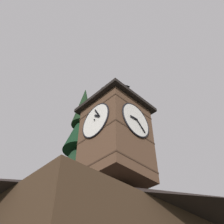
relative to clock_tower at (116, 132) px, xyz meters
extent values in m
pyramid|color=black|center=(-0.23, -0.08, -5.15)|extent=(14.08, 9.55, 2.81)
cube|color=brown|center=(-0.02, -0.02, -0.96)|extent=(3.52, 3.52, 5.55)
cube|color=#3C291C|center=(-0.02, -0.02, -3.07)|extent=(3.56, 3.56, 0.10)
cube|color=#3C291C|center=(-0.02, -0.02, -0.99)|extent=(3.56, 3.56, 0.10)
cube|color=#3C291C|center=(-0.02, -0.02, 1.09)|extent=(3.56, 3.56, 0.10)
cylinder|color=white|center=(-0.02, 1.77, -0.05)|extent=(2.39, 0.10, 2.39)
torus|color=black|center=(-0.02, 1.79, -0.05)|extent=(2.49, 0.10, 2.49)
cube|color=black|center=(0.28, 1.87, -0.08)|extent=(0.61, 0.04, 0.18)
cube|color=black|center=(-0.38, 1.87, -0.38)|extent=(0.78, 0.04, 0.72)
sphere|color=black|center=(-0.02, 1.88, -0.05)|extent=(0.10, 0.10, 0.10)
cylinder|color=white|center=(1.77, -0.02, -0.05)|extent=(0.10, 2.39, 2.39)
torus|color=black|center=(1.79, -0.02, -0.05)|extent=(0.10, 2.49, 2.49)
cube|color=black|center=(1.87, 0.21, 0.14)|extent=(0.04, 0.54, 0.47)
cube|color=black|center=(1.87, 0.22, 0.38)|extent=(0.04, 0.55, 0.89)
sphere|color=black|center=(1.88, -0.02, -0.05)|extent=(0.10, 0.10, 0.10)
cube|color=black|center=(-0.02, -0.02, 1.94)|extent=(4.22, 4.22, 0.25)
cylinder|color=beige|center=(-0.02, -0.02, 2.69)|extent=(2.41, 2.41, 1.26)
cylinder|color=#2D2319|center=(-0.02, -0.02, 2.22)|extent=(2.47, 2.47, 0.10)
cylinder|color=#2D2319|center=(-0.02, -0.02, 2.53)|extent=(2.47, 2.47, 0.10)
cylinder|color=#2D2319|center=(-0.02, -0.02, 2.85)|extent=(2.47, 2.47, 0.10)
cylinder|color=#2D2319|center=(-0.02, -0.02, 3.16)|extent=(2.47, 2.47, 0.10)
cone|color=#384251|center=(-0.02, -0.02, 3.93)|extent=(2.71, 2.71, 1.22)
sphere|color=#2D3847|center=(-0.02, -0.02, 4.64)|extent=(0.16, 0.16, 0.16)
cone|color=black|center=(-0.45, -4.53, -2.67)|extent=(4.40, 4.40, 3.65)
cone|color=#16311D|center=(-0.45, -4.53, -0.04)|extent=(3.56, 3.56, 3.67)
cone|color=black|center=(-0.45, -4.53, 2.80)|extent=(2.73, 2.73, 4.11)
cone|color=black|center=(-0.45, -4.53, 5.60)|extent=(1.89, 1.89, 4.47)
cone|color=#19401F|center=(-9.89, -5.60, -1.24)|extent=(2.61, 2.61, 2.45)
cone|color=#183921|center=(-9.89, -5.60, 0.53)|extent=(1.82, 1.82, 2.45)
sphere|color=silver|center=(-11.02, -29.42, 4.12)|extent=(1.96, 1.96, 1.96)
ellipsoid|color=black|center=(-4.43, -2.57, 9.78)|extent=(0.26, 0.33, 0.16)
cube|color=black|center=(-4.30, -2.63, 9.78)|extent=(0.34, 0.30, 0.06)
cube|color=black|center=(-4.56, -2.51, 9.78)|extent=(0.34, 0.30, 0.06)
camera|label=1|loc=(9.60, 9.51, -10.17)|focal=40.47mm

